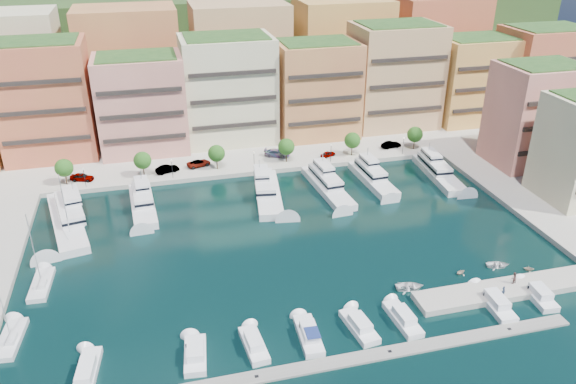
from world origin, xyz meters
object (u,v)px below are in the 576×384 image
at_px(yacht_6, 437,171).
at_px(lamppost_3, 331,150).
at_px(cruiser_9, 538,295).
at_px(sailboat_2, 70,239).
at_px(tree_2, 216,153).
at_px(tender_3, 529,268).
at_px(cruiser_8, 494,303).
at_px(car_5, 391,145).
at_px(car_4, 328,154).
at_px(cruiser_5, 359,327).
at_px(tree_1, 142,160).
at_px(lamppost_1, 172,166).
at_px(lamppost_0, 84,174).
at_px(tender_0, 410,287).
at_px(cruiser_0, 87,374).
at_px(tree_3, 286,147).
at_px(yacht_0, 67,217).
at_px(cruiser_4, 309,335).
at_px(cruiser_2, 195,355).
at_px(yacht_1, 143,203).
at_px(person_0, 503,291).
at_px(cruiser_3, 254,345).
at_px(lamppost_4, 403,143).
at_px(yacht_5, 372,176).
at_px(tender_2, 498,265).
at_px(yacht_4, 326,185).
at_px(cruiser_6, 403,319).
at_px(tender_1, 461,272).
at_px(lamppost_2, 254,158).
at_px(car_0, 82,177).
at_px(tree_4, 352,140).
at_px(car_2, 199,163).
at_px(person_1, 514,278).
at_px(car_3, 277,153).
at_px(sailboat_1, 42,285).
at_px(sailboat_0, 11,340).
at_px(car_1, 167,169).
at_px(yacht_3, 267,190).
at_px(tree_0, 64,168).
at_px(tree_5, 415,134).

bearing_deg(yacht_6, lamppost_3, 151.77).
bearing_deg(cruiser_9, sailboat_2, 153.18).
distance_m(tree_2, lamppost_3, 26.12).
height_order(tree_2, tender_3, tree_2).
distance_m(cruiser_8, car_5, 61.04).
bearing_deg(car_4, car_5, -109.30).
xyz_separation_m(yacht_6, cruiser_5, (-35.33, -44.44, -0.66)).
bearing_deg(tree_1, lamppost_1, -20.97).
height_order(lamppost_0, tender_0, lamppost_0).
bearing_deg(cruiser_0, tree_3, 55.04).
xyz_separation_m(lamppost_3, car_4, (0.29, 2.90, -2.16)).
relative_size(yacht_0, cruiser_4, 3.02).
bearing_deg(cruiser_2, yacht_0, 114.70).
xyz_separation_m(tree_3, yacht_1, (-32.68, -12.92, -3.65)).
height_order(cruiser_2, person_0, person_0).
xyz_separation_m(cruiser_3, sailboat_2, (-26.39, 35.49, -0.23)).
bearing_deg(lamppost_4, yacht_5, -139.09).
bearing_deg(cruiser_2, tender_0, 11.74).
bearing_deg(tender_2, tree_3, 38.44).
bearing_deg(cruiser_9, lamppost_3, 104.64).
height_order(yacht_4, cruiser_6, yacht_4).
bearing_deg(tender_1, tree_1, 28.43).
relative_size(lamppost_2, car_0, 0.85).
bearing_deg(person_0, tree_4, -5.58).
height_order(car_2, person_1, person_1).
height_order(lamppost_2, tender_1, lamppost_2).
bearing_deg(car_2, lamppost_1, 110.87).
distance_m(tender_2, car_3, 58.35).
bearing_deg(sailboat_1, car_0, 84.27).
bearing_deg(cruiser_4, cruiser_8, 0.02).
bearing_deg(person_0, tree_2, 22.88).
bearing_deg(car_2, sailboat_0, 131.56).
bearing_deg(person_1, car_1, -57.11).
xyz_separation_m(tree_2, yacht_3, (8.37, -13.87, -3.53)).
distance_m(lamppost_1, car_5, 53.21).
bearing_deg(tender_2, car_3, 38.07).
xyz_separation_m(yacht_0, yacht_6, (77.69, 1.99, 0.00)).
bearing_deg(car_3, sailboat_1, 154.32).
bearing_deg(tender_3, lamppost_4, 24.08).
bearing_deg(yacht_5, tender_3, -72.87).
relative_size(tree_0, car_3, 0.96).
relative_size(cruiser_8, person_1, 4.61).
distance_m(tree_5, yacht_1, 66.06).
bearing_deg(yacht_4, tender_3, -58.65).
height_order(car_3, car_4, car_3).
xyz_separation_m(lamppost_0, person_1, (66.26, -52.57, -1.84)).
relative_size(lamppost_3, lamppost_4, 1.00).
bearing_deg(yacht_5, cruiser_0, -141.28).
xyz_separation_m(sailboat_2, sailboat_0, (-5.45, -26.06, -0.00)).
distance_m(lamppost_1, sailboat_2, 28.44).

